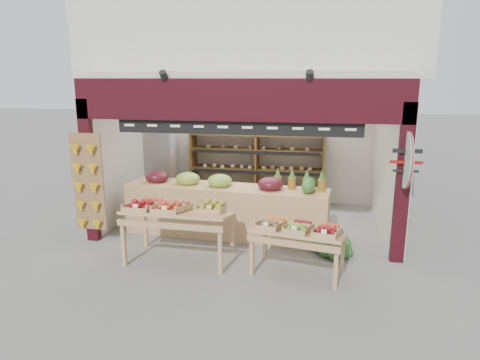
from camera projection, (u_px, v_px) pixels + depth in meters
name	position (u px, v px, depth m)	size (l,w,h in m)	color
ground	(246.00, 229.00, 8.69)	(60.00, 60.00, 0.00)	slate
shop_structure	(258.00, 35.00, 9.32)	(6.36, 5.12, 5.40)	beige
banana_board	(87.00, 184.00, 7.78)	(0.60, 0.15, 1.80)	#926142
gift_sign	(406.00, 160.00, 6.71)	(0.04, 0.93, 0.92)	silver
back_shelving	(257.00, 156.00, 10.28)	(3.22, 0.53, 1.97)	brown
refrigerator	(163.00, 160.00, 10.60)	(0.78, 0.78, 2.01)	silver
cardboard_stack	(188.00, 206.00, 9.37)	(1.07, 0.78, 0.72)	silver
mid_counter	(225.00, 209.00, 8.28)	(3.98, 1.09, 1.21)	tan
display_table_left	(173.00, 210.00, 7.13)	(1.76, 1.01, 1.09)	tan
display_table_right	(299.00, 230.00, 6.61)	(1.53, 1.04, 0.92)	tan
watermelon_pile	(332.00, 245.00, 7.42)	(0.70, 0.70, 0.55)	#194918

